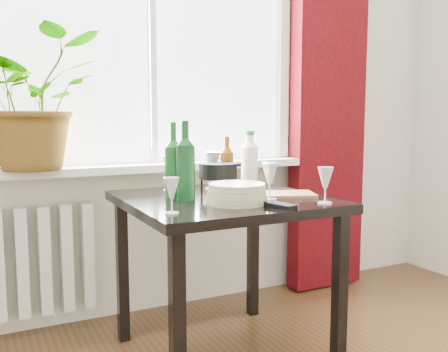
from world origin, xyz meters
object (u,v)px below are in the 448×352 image
wineglass_front_right (270,181)px  potted_plant (34,100)px  cleaning_bottle (249,159)px  wineglass_back_left (170,173)px  wineglass_far_right (325,185)px  plate_stack (237,194)px  wine_bottle_left (185,160)px  wineglass_front_left (172,195)px  tv_remote (277,205)px  wine_bottle_right (174,160)px  bottle_amber (227,162)px  cutting_board (284,194)px  wineglass_back_center (213,170)px  table (223,217)px  fondue_pot (218,178)px  radiator (10,264)px

wineglass_front_right → potted_plant: bearing=140.4°
cleaning_bottle → wineglass_back_left: 0.41m
wineglass_far_right → plate_stack: wineglass_far_right is taller
plate_stack → wine_bottle_left: bearing=131.3°
wineglass_front_left → tv_remote: 0.42m
potted_plant → wine_bottle_right: 0.75m
wine_bottle_left → bottle_amber: (0.29, 0.19, -0.04)m
tv_remote → cleaning_bottle: bearing=58.3°
wine_bottle_left → cutting_board: (0.44, -0.10, -0.17)m
bottle_amber → cutting_board: size_ratio=1.01×
wineglass_far_right → wineglass_back_center: wineglass_back_center is taller
table → wine_bottle_right: bearing=160.7°
plate_stack → fondue_pot: bearing=78.8°
wine_bottle_left → wineglass_back_left: size_ratio=2.00×
cleaning_bottle → tv_remote: (-0.18, -0.53, -0.14)m
wineglass_front_left → wineglass_back_center: bearing=51.4°
bottle_amber → wineglass_back_center: size_ratio=1.41×
bottle_amber → fondue_pot: (-0.08, -0.07, -0.06)m
table → wineglass_back_left: wineglass_back_left is taller
wine_bottle_right → bottle_amber: 0.34m
table → cleaning_bottle: 0.40m
wineglass_front_right → plate_stack: wineglass_front_right is taller
wineglass_front_right → wineglass_back_center: bearing=100.8°
wine_bottle_right → fondue_pot: size_ratio=1.62×
wineglass_back_left → plate_stack: size_ratio=0.69×
wineglass_back_center → fondue_pot: (-0.03, -0.12, -0.02)m
wineglass_far_right → cutting_board: size_ratio=0.58×
potted_plant → wineglass_front_left: (0.37, -0.81, -0.36)m
table → wine_bottle_right: 0.34m
wine_bottle_right → bottle_amber: wine_bottle_right is taller
cutting_board → wine_bottle_right: bearing=159.6°
radiator → cleaning_bottle: cleaning_bottle is taller
wine_bottle_left → wineglass_back_left: wine_bottle_left is taller
radiator → potted_plant: 0.81m
potted_plant → wineglass_front_right: potted_plant is taller
radiator → table: size_ratio=0.94×
wineglass_back_left → fondue_pot: 0.24m
wine_bottle_left → wineglass_back_left: bearing=82.9°
wineglass_front_left → wineglass_far_right: bearing=-6.8°
potted_plant → tv_remote: 1.25m
cleaning_bottle → plate_stack: bearing=-125.8°
bottle_amber → cleaning_bottle: 0.14m
fondue_pot → tv_remote: size_ratio=1.18×
tv_remote → wineglass_back_left: bearing=96.3°
wineglass_front_right → plate_stack: (-0.17, -0.02, -0.04)m
table → tv_remote: tv_remote is taller
wineglass_back_center → wineglass_back_left: (-0.21, 0.04, -0.01)m
table → fondue_pot: (0.03, 0.12, 0.16)m
wine_bottle_right → wineglass_front_left: wine_bottle_right is taller
wineglass_back_center → tv_remote: bearing=-89.1°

